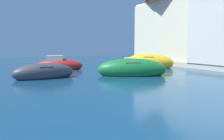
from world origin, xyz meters
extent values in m
ellipsoid|color=#197233|center=(2.34, 8.92, 0.44)|extent=(5.15, 3.86, 1.59)
cube|color=brown|center=(2.34, 8.92, 0.96)|extent=(1.53, 1.71, 0.08)
ellipsoid|color=#3F3F47|center=(-3.40, 10.64, 0.36)|extent=(3.96, 1.52, 1.30)
cube|color=brown|center=(-3.40, 10.64, 0.79)|extent=(0.81, 1.17, 0.08)
ellipsoid|color=gold|center=(7.03, 12.87, 0.48)|extent=(4.75, 4.56, 1.76)
cube|color=brown|center=(7.03, 12.87, 1.05)|extent=(1.74, 1.78, 0.08)
ellipsoid|color=#B21E1E|center=(-1.04, 15.45, 0.33)|extent=(4.32, 3.08, 1.21)
cube|color=beige|center=(-1.34, 15.60, 0.97)|extent=(1.68, 1.38, 0.55)
cube|color=beige|center=(13.00, 15.26, 3.78)|extent=(5.44, 9.48, 6.56)
cube|color=white|center=(13.00, 16.35, 3.90)|extent=(5.10, 7.31, 6.79)
camera|label=1|loc=(-6.46, -3.97, 2.13)|focal=35.31mm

